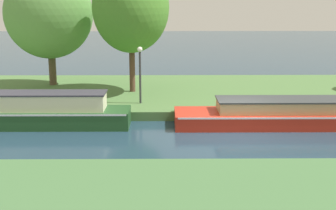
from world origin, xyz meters
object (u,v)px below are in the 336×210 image
object	(u,v)px
forest_narrowboat	(47,112)
willow_tree_left	(48,14)
lamp_post	(140,68)
red_barge	(289,114)
willow_tree_centre	(131,7)

from	to	relation	value
forest_narrowboat	willow_tree_left	distance (m)	8.30
lamp_post	willow_tree_left	bearing A→B (deg)	138.20
red_barge	willow_tree_left	xyz separation A→B (m)	(-11.52, 7.26, 3.86)
willow_tree_centre	lamp_post	xyz separation A→B (m)	(0.56, -2.59, -2.68)
red_barge	willow_tree_centre	world-z (taller)	willow_tree_centre
forest_narrowboat	lamp_post	distance (m)	4.77
red_barge	lamp_post	distance (m)	7.00
lamp_post	forest_narrowboat	bearing A→B (deg)	-145.17
willow_tree_left	lamp_post	distance (m)	7.36
red_barge	lamp_post	xyz separation A→B (m)	(-6.30, 2.59, 1.59)
willow_tree_centre	lamp_post	world-z (taller)	willow_tree_centre
lamp_post	willow_tree_centre	bearing A→B (deg)	102.13
forest_narrowboat	willow_tree_left	size ratio (longest dim) A/B	1.04
red_barge	lamp_post	size ratio (longest dim) A/B	3.51
willow_tree_centre	lamp_post	size ratio (longest dim) A/B	2.52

